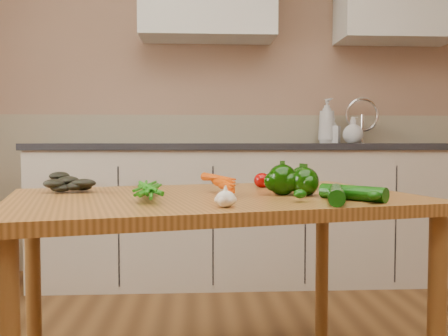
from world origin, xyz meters
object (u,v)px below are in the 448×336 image
garlic_bulb (226,199)px  pepper_a (282,180)px  soap_bottle_c (353,130)px  pepper_b (302,179)px  table (214,218)px  tomato_a (262,180)px  leafy_greens (73,179)px  soap_bottle_a (327,121)px  soap_bottle_b (334,130)px  tomato_b (274,180)px  tomato_c (299,180)px  zucchini_b (336,195)px  carrot_bunch (200,186)px  zucchini_a (353,193)px  pepper_c (305,182)px

garlic_bulb → pepper_a: 0.38m
soap_bottle_c → pepper_b: soap_bottle_c is taller
table → tomato_a: 0.34m
leafy_greens → pepper_b: leafy_greens is taller
table → tomato_a: (0.20, 0.26, 0.11)m
soap_bottle_a → soap_bottle_b: size_ratio=1.75×
soap_bottle_a → tomato_a: size_ratio=4.75×
soap_bottle_a → pepper_b: size_ratio=3.51×
leafy_greens → tomato_b: bearing=12.3°
tomato_c → zucchini_b: bearing=-87.3°
soap_bottle_a → zucchini_b: (-0.49, -1.96, -0.30)m
garlic_bulb → soap_bottle_c: bearing=63.1°
leafy_greens → garlic_bulb: bearing=-41.0°
carrot_bunch → pepper_b: bearing=12.7°
soap_bottle_c → carrot_bunch: size_ratio=0.71×
leafy_greens → tomato_c: leafy_greens is taller
pepper_a → zucchini_b: 0.27m
soap_bottle_b → zucchini_a: bearing=-75.6°
soap_bottle_b → pepper_a: bearing=-82.7°
soap_bottle_a → tomato_a: (-0.65, -1.46, -0.30)m
pepper_a → pepper_c: (0.07, -0.03, -0.00)m
table → tomato_b: (0.26, 0.30, 0.11)m
tomato_a → tomato_c: (0.14, -0.06, 0.01)m
pepper_b → tomato_c: pepper_b is taller
table → pepper_a: pepper_a is taller
soap_bottle_c → carrot_bunch: 1.98m
pepper_a → zucchini_a: bearing=-42.6°
soap_bottle_b → pepper_c: 1.85m
table → soap_bottle_c: 1.93m
carrot_bunch → garlic_bulb: bearing=-90.0°
soap_bottle_c → pepper_b: 1.62m
pepper_b → tomato_c: 0.04m
table → zucchini_b: (0.36, -0.25, 0.11)m
table → carrot_bunch: carrot_bunch is taller
tomato_a → pepper_c: bearing=-70.1°
table → leafy_greens: size_ratio=7.86×
soap_bottle_b → tomato_a: (-0.69, -1.45, -0.23)m
carrot_bunch → leafy_greens: leafy_greens is taller
soap_bottle_a → tomato_b: soap_bottle_a is taller
leafy_greens → tomato_a: (0.71, 0.12, -0.02)m
zucchini_b → zucchini_a: bearing=41.7°
carrot_bunch → garlic_bulb: carrot_bunch is taller
pepper_c → zucchini_b: pepper_c is taller
tomato_c → carrot_bunch: bearing=-148.9°
tomato_c → tomato_a: bearing=155.4°
carrot_bunch → tomato_c: (0.39, 0.23, 0.00)m
tomato_b → tomato_c: 0.14m
carrot_bunch → tomato_c: tomato_c is taller
pepper_b → tomato_a: size_ratio=1.35×
leafy_greens → zucchini_b: bearing=-23.9°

